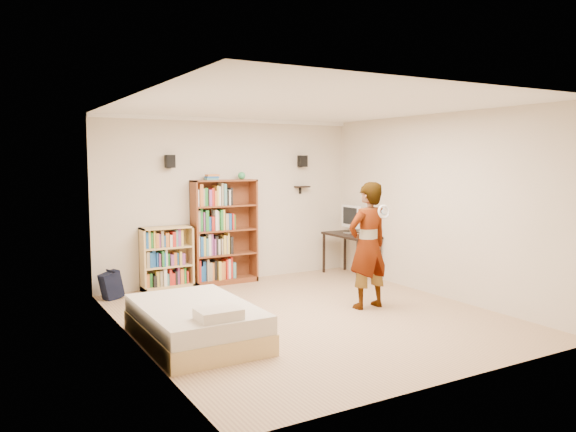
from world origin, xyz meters
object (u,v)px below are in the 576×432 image
object	(u,v)px
low_bookshelf	(167,258)
person	(368,245)
tall_bookshelf	(225,232)
daybed	(196,318)
computer_desk	(351,255)

from	to	relation	value
low_bookshelf	person	size ratio (longest dim) A/B	0.57
tall_bookshelf	person	bearing A→B (deg)	-65.89
daybed	person	distance (m)	2.63
low_bookshelf	daybed	xyz separation A→B (m)	(-0.51, -2.59, -0.23)
computer_desk	daybed	xyz separation A→B (m)	(-3.61, -2.01, -0.11)
low_bookshelf	person	distance (m)	3.18
tall_bookshelf	computer_desk	xyz separation A→B (m)	(2.13, -0.57, -0.48)
low_bookshelf	daybed	world-z (taller)	low_bookshelf
person	low_bookshelf	bearing A→B (deg)	-52.48
low_bookshelf	tall_bookshelf	bearing A→B (deg)	-0.48
daybed	tall_bookshelf	bearing A→B (deg)	60.16
computer_desk	person	distance (m)	2.17
tall_bookshelf	computer_desk	bearing A→B (deg)	-15.04
tall_bookshelf	person	world-z (taller)	person
tall_bookshelf	daybed	xyz separation A→B (m)	(-1.48, -2.58, -0.59)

